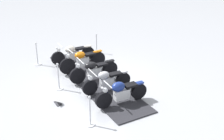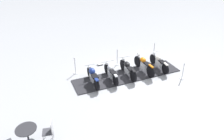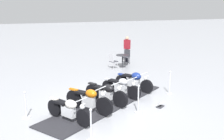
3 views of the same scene
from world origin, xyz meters
name	(u,v)px [view 3 (image 3 of 3)]	position (x,y,z in m)	size (l,w,h in m)	color
ground_plane	(106,104)	(0.00, 0.00, 0.00)	(80.00, 80.00, 0.00)	#A8AAB2
display_platform	(106,104)	(0.00, 0.00, 0.02)	(6.54, 1.56, 0.05)	#28282D
motorcycle_cream	(69,109)	(-1.68, -1.37, 0.49)	(1.31, 1.78, 0.93)	black
motorcycle_copper	(89,99)	(-0.83, -0.69, 0.54)	(1.47, 1.75, 1.04)	black
motorcycle_black	(106,93)	(0.02, -0.03, 0.49)	(1.34, 1.79, 0.98)	black
motorcycle_chrome	(121,87)	(0.87, 0.65, 0.48)	(1.30, 1.70, 0.89)	black
motorcycle_navy	(134,81)	(1.72, 1.31, 0.49)	(1.29, 1.72, 0.90)	black
stanchion_right_mid	(138,103)	(0.94, -1.20, 0.40)	(0.29, 0.29, 1.11)	silver
stanchion_left_front	(26,109)	(-3.13, -0.52, 0.34)	(0.31, 0.31, 1.02)	silver
stanchion_right_rear	(169,86)	(3.13, 0.52, 0.37)	(0.29, 0.29, 1.06)	silver
stanchion_right_front	(91,131)	(-1.24, -2.92, 0.34)	(0.34, 0.34, 1.08)	silver
info_placard	(160,105)	(2.01, -0.91, 0.07)	(0.43, 0.41, 0.23)	#333338
cafe_table	(122,58)	(2.69, 6.04, 0.58)	(0.80, 0.80, 0.77)	#2D2D33
cafe_chair_near_table	(113,60)	(1.95, 5.68, 0.54)	(0.54, 0.54, 0.95)	#B7B7BC
cafe_chair_across_table	(127,56)	(3.19, 6.70, 0.54)	(0.56, 0.56, 0.96)	#2D2D33
bystander_person	(127,47)	(3.42, 7.29, 1.04)	(0.42, 0.45, 1.74)	#23232D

